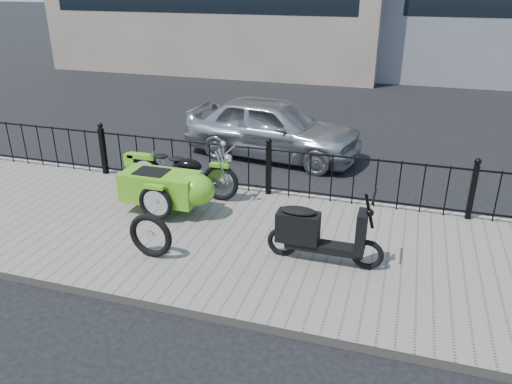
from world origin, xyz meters
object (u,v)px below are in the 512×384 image
(scooter, at_px, (317,233))
(spare_tire, at_px, (151,236))
(sedan_car, at_px, (273,128))
(motorcycle_sidecar, at_px, (174,184))

(scooter, distance_m, spare_tire, 2.37)
(scooter, height_order, sedan_car, sedan_car)
(spare_tire, xyz_separation_m, sedan_car, (0.42, 5.06, 0.23))
(scooter, xyz_separation_m, sedan_car, (-1.87, 4.46, 0.13))
(motorcycle_sidecar, bearing_deg, sedan_car, 77.26)
(scooter, distance_m, sedan_car, 4.84)
(motorcycle_sidecar, relative_size, scooter, 1.37)
(motorcycle_sidecar, xyz_separation_m, scooter, (2.67, -0.95, -0.04))
(sedan_car, bearing_deg, motorcycle_sidecar, 175.03)
(motorcycle_sidecar, xyz_separation_m, spare_tire, (0.37, -1.54, -0.13))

